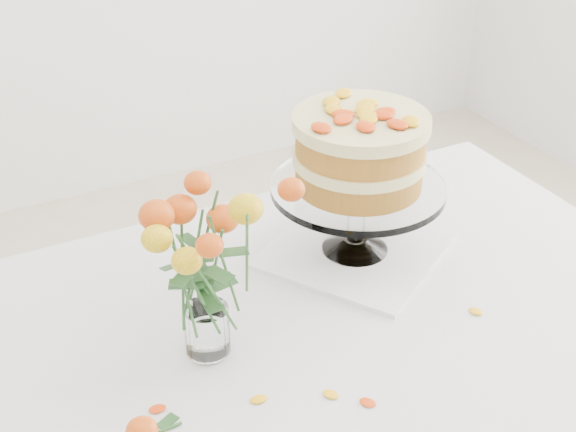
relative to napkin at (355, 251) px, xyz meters
name	(u,v)px	position (x,y,z in m)	size (l,w,h in m)	color
table	(298,375)	(-0.21, -0.17, -0.09)	(1.43, 0.93, 0.76)	tan
napkin	(355,251)	(0.00, 0.00, 0.00)	(0.30, 0.30, 0.01)	white
cake_stand	(359,159)	(0.00, 0.00, 0.20)	(0.32, 0.32, 0.29)	white
rose_vase	(201,244)	(-0.36, -0.14, 0.20)	(0.28, 0.28, 0.36)	white
loose_rose_far	(142,431)	(-0.51, -0.27, 0.01)	(0.08, 0.05, 0.04)	red
stray_petal_a	(259,399)	(-0.33, -0.27, 0.00)	(0.03, 0.02, 0.00)	#FFB410
stray_petal_b	(331,394)	(-0.23, -0.31, 0.00)	(0.03, 0.02, 0.00)	#FFB410
stray_petal_c	(368,403)	(-0.19, -0.35, 0.00)	(0.03, 0.02, 0.00)	#FFB410
stray_petal_d	(157,409)	(-0.47, -0.22, 0.00)	(0.03, 0.02, 0.00)	#FFB410
stray_petal_f	(476,312)	(0.09, -0.25, 0.00)	(0.03, 0.02, 0.00)	#FFB410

